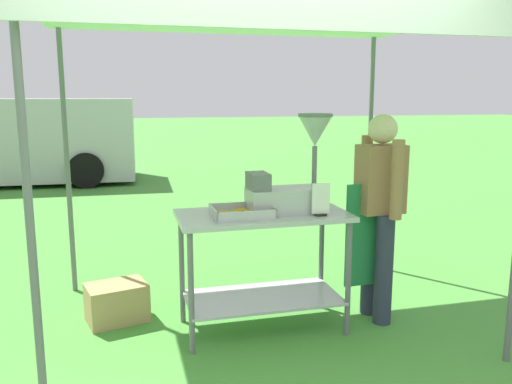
% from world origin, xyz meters
% --- Properties ---
extents(ground_plane, '(70.00, 70.00, 0.00)m').
position_xyz_m(ground_plane, '(0.00, 6.00, 0.00)').
color(ground_plane, '#478E38').
extents(stall_canopy, '(3.09, 2.29, 2.35)m').
position_xyz_m(stall_canopy, '(0.24, 1.24, 2.27)').
color(stall_canopy, slate).
rests_on(stall_canopy, ground).
extents(donut_cart, '(1.25, 0.63, 0.90)m').
position_xyz_m(donut_cart, '(0.24, 1.14, 0.65)').
color(donut_cart, '#B7B7BC').
rests_on(donut_cart, ground).
extents(donut_tray, '(0.43, 0.33, 0.07)m').
position_xyz_m(donut_tray, '(0.08, 1.08, 0.92)').
color(donut_tray, '#B7B7BC').
rests_on(donut_tray, donut_cart).
extents(donut_fryer, '(0.63, 0.28, 0.72)m').
position_xyz_m(donut_fryer, '(0.47, 1.13, 1.15)').
color(donut_fryer, '#B7B7BC').
rests_on(donut_fryer, donut_cart).
extents(menu_sign, '(0.13, 0.05, 0.24)m').
position_xyz_m(menu_sign, '(0.62, 0.95, 1.00)').
color(menu_sign, black).
rests_on(menu_sign, donut_cart).
extents(vendor, '(0.46, 0.53, 1.61)m').
position_xyz_m(vendor, '(1.16, 1.10, 0.90)').
color(vendor, '#2D3347').
rests_on(vendor, ground).
extents(supply_crate, '(0.51, 0.42, 0.30)m').
position_xyz_m(supply_crate, '(-0.83, 1.56, 0.15)').
color(supply_crate, tan).
rests_on(supply_crate, ground).
extents(van_silver, '(4.88, 2.23, 1.69)m').
position_xyz_m(van_silver, '(-2.83, 9.00, 0.88)').
color(van_silver, '#BCBCC1').
rests_on(van_silver, ground).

